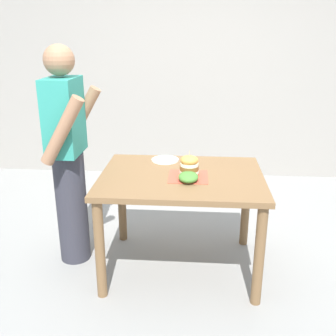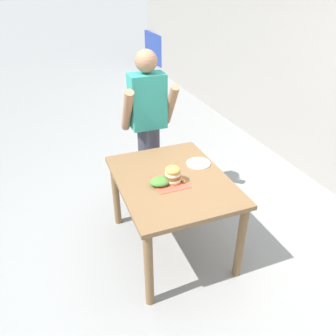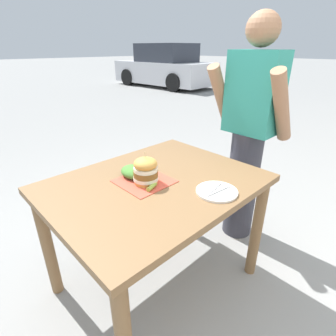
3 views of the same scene
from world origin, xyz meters
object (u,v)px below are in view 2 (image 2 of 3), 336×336
Objects in this scene: parked_car_near_curb at (224,38)px; patio_table at (172,190)px; sandwich at (173,174)px; diner_across_table at (148,128)px; side_salad at (160,181)px; side_plate_with_forks at (198,163)px; pickle_spear at (182,180)px.

patio_table is at bearing -122.86° from parked_car_near_curb.
sandwich is at bearing -107.15° from patio_table.
sandwich reaches higher than patio_table.
patio_table is at bearing -94.80° from diner_across_table.
side_salad is at bearing 178.72° from sandwich.
parked_car_near_curb reaches higher than side_salad.
sandwich is at bearing -1.28° from side_salad.
side_plate_with_forks is 7.58m from parked_car_near_curb.
side_plate_with_forks is 0.49m from side_salad.
diner_across_table is at bearing 84.44° from sandwich.
pickle_spear is at bearing -8.32° from side_salad.
sandwich is at bearing -95.56° from diner_across_table.
pickle_spear is at bearing -53.19° from patio_table.
diner_across_table is 7.13m from parked_car_near_curb.
diner_across_table reaches higher than side_salad.
patio_table is 0.70× the size of diner_across_table.
sandwich reaches higher than side_salad.
diner_across_table is at bearing 77.68° from side_salad.
parked_car_near_curb is at bearing 57.82° from pickle_spear.
patio_table is 15.87× the size of pickle_spear.
patio_table is 0.90m from diner_across_table.
patio_table is at bearing -155.32° from side_plate_with_forks.
side_plate_with_forks is at bearing 30.89° from sandwich.
pickle_spear reaches higher than patio_table.
side_salad is 0.94m from diner_across_table.
pickle_spear is at bearing -122.18° from parked_car_near_curb.
pickle_spear is 0.95m from diner_across_table.
patio_table is 0.20m from sandwich.
sandwich is at bearing -149.11° from side_plate_with_forks.
side_plate_with_forks is 0.13× the size of diner_across_table.
pickle_spear is 0.04× the size of diner_across_table.
parked_car_near_curb is at bearing 57.14° from patio_table.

